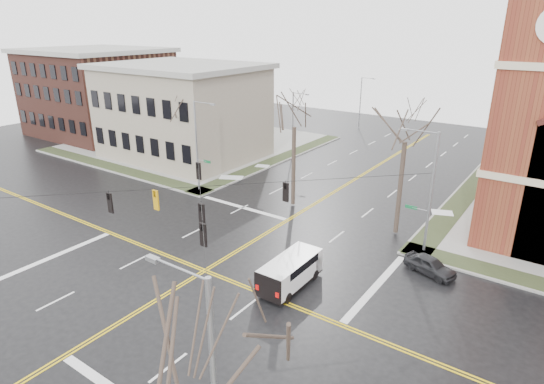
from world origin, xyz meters
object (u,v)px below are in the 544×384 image
Objects in this scene: signal_pole_ne at (429,189)px; tree_nw_far at (185,112)px; signal_pole_nw at (198,144)px; streetlight_north_a at (294,121)px; streetlight_north_b at (361,100)px; parked_car_a at (430,265)px; tree_nw_near at (294,122)px; cargo_van at (292,269)px; tree_se at (231,384)px; tree_ne at (406,136)px.

tree_nw_far is (-26.63, 2.46, 2.34)m from signal_pole_ne.
signal_pole_ne is 1.00× the size of signal_pole_nw.
streetlight_north_a is at bearing 87.68° from signal_pole_nw.
signal_pole_ne is at bearing -58.95° from streetlight_north_b.
tree_nw_near is (-14.30, 5.02, 7.32)m from parked_car_a.
signal_pole_ne is 22.64m from signal_pole_nw.
streetlight_north_a is (-21.97, 16.50, -0.48)m from signal_pole_ne.
tree_se is at bearing -62.53° from cargo_van.
signal_pole_ne is 0.80× the size of tree_ne.
signal_pole_nw is 20.03m from cargo_van.
tree_nw_near reaches higher than signal_pole_ne.
cargo_van is (16.54, -46.02, -3.32)m from streetlight_north_b.
tree_ne is (19.28, -14.70, 3.67)m from streetlight_north_a.
cargo_van is (17.20, -9.52, -3.80)m from signal_pole_nw.
streetlight_north_a is at bearing 120.68° from tree_se.
signal_pole_nw reaches higher than parked_car_a.
streetlight_north_a is 30.68m from parked_car_a.
signal_pole_ne is at bearing -9.43° from tree_nw_near.
tree_nw_far is (-4.66, -34.04, 2.82)m from streetlight_north_b.
signal_pole_nw is 10.49m from tree_nw_near.
streetlight_north_a is (0.67, 16.50, -0.48)m from signal_pole_nw.
parked_car_a is at bearing -59.22° from streetlight_north_b.
tree_nw_near is at bearing -1.39° from tree_nw_far.
signal_pole_ne reaches higher than cargo_van.
tree_ne is at bearing 76.30° from cargo_van.
streetlight_north_b is at bearing 47.94° from parked_car_a.
streetlight_north_b is at bearing 88.95° from signal_pole_nw.
tree_nw_far is at bearing 174.72° from signal_pole_ne.
tree_nw_near reaches higher than streetlight_north_a.
signal_pole_nw is at bearing -92.32° from streetlight_north_a.
streetlight_north_a is 48.26m from tree_se.
parked_car_a is 29.39m from tree_nw_far.
tree_nw_far is at bearing 178.61° from tree_nw_near.
tree_ne reaches higher than tree_nw_far.
signal_pole_ne is at bearing 44.35° from parked_car_a.
signal_pole_ne is at bearing 60.17° from cargo_van.
streetlight_north_b is at bearing 119.05° from tree_ne.
parked_car_a is (23.46, -39.39, -3.85)m from streetlight_north_b.
streetlight_north_a reaches higher than cargo_van.
streetlight_north_b is at bearing 121.05° from signal_pole_ne.
signal_pole_nw is 5.24m from tree_nw_far.
streetlight_north_b is 66.22m from tree_se.
streetlight_north_b is 0.80× the size of tree_nw_far.
signal_pole_ne reaches higher than streetlight_north_a.
streetlight_north_b is at bearing 90.00° from streetlight_north_a.
streetlight_north_a is 0.73× the size of tree_se.
tree_se is (24.56, -41.40, 3.52)m from streetlight_north_a.
streetlight_north_b is (0.67, 36.50, -0.48)m from signal_pole_nw.
streetlight_north_b is 2.21× the size of parked_car_a.
signal_pole_ne is 0.82× the size of tree_nw_near.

